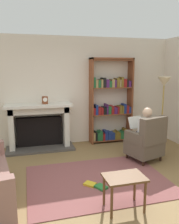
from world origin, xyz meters
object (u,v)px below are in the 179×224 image
at_px(mantel_clock, 45,100).
at_px(floor_lamp, 164,88).
at_px(side_table, 124,182).
at_px(fireplace, 39,125).
at_px(bookshelf, 111,103).
at_px(armchair_reading, 147,141).
at_px(seated_reader, 143,131).

distance_m(mantel_clock, floor_lamp, 2.84).
relative_size(mantel_clock, side_table, 0.32).
distance_m(fireplace, bookshelf, 1.90).
bearing_deg(floor_lamp, bookshelf, 145.21).
bearing_deg(mantel_clock, side_table, -73.86).
distance_m(armchair_reading, seated_reader, 0.23).
relative_size(seated_reader, floor_lamp, 0.66).
height_order(mantel_clock, side_table, mantel_clock).
relative_size(mantel_clock, seated_reader, 0.15).
relative_size(armchair_reading, floor_lamp, 0.56).
distance_m(bookshelf, armchair_reading, 1.60).
distance_m(armchair_reading, floor_lamp, 1.50).
xyz_separation_m(armchair_reading, floor_lamp, (0.80, 0.72, 1.04)).
xyz_separation_m(mantel_clock, bookshelf, (1.70, 0.14, -0.17)).
distance_m(fireplace, side_table, 3.06).
bearing_deg(seated_reader, fireplace, -49.58).
bearing_deg(fireplace, floor_lamp, -13.59).
distance_m(bookshelf, floor_lamp, 1.36).
distance_m(fireplace, mantel_clock, 0.63).
bearing_deg(mantel_clock, bookshelf, 4.57).
bearing_deg(seated_reader, side_table, 37.74).
bearing_deg(floor_lamp, seated_reader, -143.87).
distance_m(seated_reader, floor_lamp, 1.33).
xyz_separation_m(fireplace, seated_reader, (2.07, -1.31, 0.04)).
height_order(bookshelf, floor_lamp, bookshelf).
bearing_deg(bookshelf, fireplace, -178.98).
xyz_separation_m(seated_reader, side_table, (-1.11, -1.59, -0.21)).
relative_size(fireplace, floor_lamp, 0.92).
bearing_deg(side_table, bookshelf, 73.12).
bearing_deg(side_table, seated_reader, 54.97).
height_order(fireplace, armchair_reading, fireplace).
height_order(mantel_clock, bookshelf, bookshelf).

